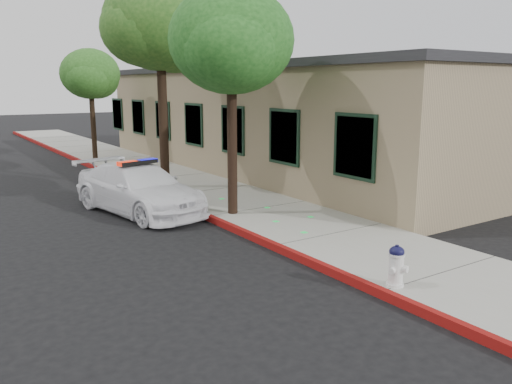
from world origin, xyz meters
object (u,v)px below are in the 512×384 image
object	(u,v)px
police_car	(139,188)
street_tree_mid	(160,27)
clapboard_building	(280,118)
street_tree_far	(91,76)
street_tree_near	(232,45)
fire_hydrant	(396,266)

from	to	relation	value
police_car	street_tree_mid	distance (m)	5.48
clapboard_building	street_tree_far	world-z (taller)	street_tree_far
clapboard_building	street_tree_far	xyz separation A→B (m)	(-5.93, 6.17, 1.74)
street_tree_near	police_car	bearing A→B (deg)	132.01
street_tree_far	street_tree_near	bearing A→B (deg)	-90.22
police_car	street_tree_mid	bearing A→B (deg)	40.74
clapboard_building	police_car	bearing A→B (deg)	-152.54
fire_hydrant	street_tree_near	size ratio (longest dim) A/B	0.12
police_car	fire_hydrant	xyz separation A→B (m)	(1.46, -7.91, -0.17)
clapboard_building	street_tree_near	world-z (taller)	street_tree_near
clapboard_building	street_tree_near	size ratio (longest dim) A/B	3.62
street_tree_near	street_tree_far	distance (m)	12.26
clapboard_building	fire_hydrant	world-z (taller)	clapboard_building
street_tree_mid	police_car	bearing A→B (deg)	-127.84
police_car	street_tree_far	world-z (taller)	street_tree_far
fire_hydrant	street_tree_mid	size ratio (longest dim) A/B	0.11
street_tree_near	street_tree_far	world-z (taller)	street_tree_near
clapboard_building	street_tree_mid	distance (m)	6.95
fire_hydrant	street_tree_far	bearing A→B (deg)	68.58
street_tree_mid	clapboard_building	bearing A→B (deg)	15.82
street_tree_mid	street_tree_far	bearing A→B (deg)	89.76
street_tree_mid	street_tree_far	world-z (taller)	street_tree_mid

